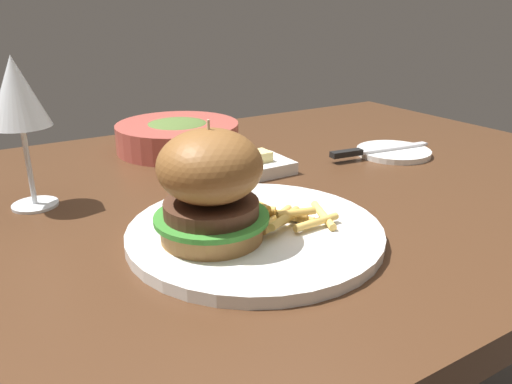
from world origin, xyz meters
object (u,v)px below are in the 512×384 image
Objects in this scene: burger_sandwich at (211,186)px; butter_dish at (259,166)px; soup_bowl at (178,135)px; wine_glass at (17,95)px; table_knife at (371,150)px; main_plate at (255,232)px; bread_plate at (393,152)px.

burger_sandwich is 1.34× the size of butter_dish.
soup_bowl is at bearing 105.75° from butter_dish.
wine_glass is 0.57m from table_knife.
main_plate is 3.01× the size of butter_dish.
bread_plate is 0.40m from soup_bowl.
wine_glass is 0.62m from bread_plate.
wine_glass is (-0.20, 0.24, 0.14)m from main_plate.
soup_bowl is at bearing 29.55° from wine_glass.
wine_glass is at bearing 121.67° from burger_sandwich.
table_knife is (0.35, 0.17, 0.01)m from main_plate.
soup_bowl is (0.13, 0.40, -0.05)m from burger_sandwich.
wine_glass reaches higher than soup_bowl.
bread_plate is 1.34× the size of butter_dish.
bread_plate is at bearing -7.65° from wine_glass.
table_knife reaches higher than bread_plate.
burger_sandwich is at bearing -160.53° from bread_plate.
butter_dish is (0.34, -0.04, -0.14)m from wine_glass.
burger_sandwich is at bearing -132.86° from butter_dish.
butter_dish is 0.21m from soup_bowl.
soup_bowl is at bearing 71.72° from burger_sandwich.
burger_sandwich is 0.65× the size of table_knife.
wine_glass reaches higher than burger_sandwich.
soup_bowl is (0.28, 0.16, -0.12)m from wine_glass.
main_plate is 0.35m from wine_glass.
burger_sandwich reaches higher than butter_dish.
butter_dish is (0.19, 0.20, -0.06)m from burger_sandwich.
table_knife is 0.36m from soup_bowl.
soup_bowl is at bearing 79.22° from main_plate.
burger_sandwich reaches higher than soup_bowl.
main_plate is at bearing -123.02° from butter_dish.
table_knife is 0.91× the size of soup_bowl.
wine_glass is 0.37m from butter_dish.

